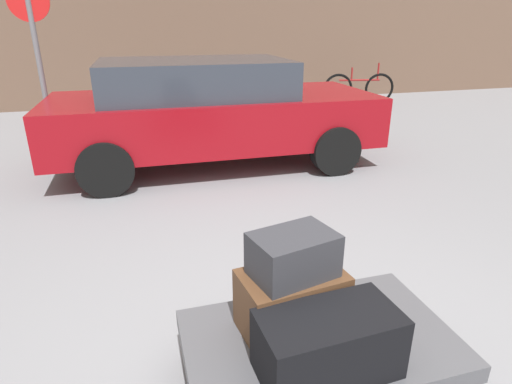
# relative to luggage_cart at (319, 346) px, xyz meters

# --- Properties ---
(luggage_cart) EXTENTS (1.40, 0.84, 0.34)m
(luggage_cart) POSITION_rel_luggage_cart_xyz_m (0.00, 0.00, 0.00)
(luggage_cart) COLOR #4C4C51
(luggage_cart) RESTS_ON ground_plane
(duffel_bag_brown_rear_left) EXTENTS (0.57, 0.40, 0.33)m
(duffel_bag_brown_rear_left) POSITION_rel_luggage_cart_xyz_m (-0.12, 0.11, 0.23)
(duffel_bag_brown_rear_left) COLOR #51331E
(duffel_bag_brown_rear_left) RESTS_ON luggage_cart
(duffel_bag_black_front_left) EXTENTS (0.66, 0.37, 0.31)m
(duffel_bag_black_front_left) POSITION_rel_luggage_cart_xyz_m (-0.07, -0.22, 0.22)
(duffel_bag_black_front_left) COLOR black
(duffel_bag_black_front_left) RESTS_ON luggage_cart
(duffel_bag_charcoal_topmost_pile) EXTENTS (0.46, 0.37, 0.23)m
(duffel_bag_charcoal_topmost_pile) POSITION_rel_luggage_cart_xyz_m (-0.12, 0.11, 0.51)
(duffel_bag_charcoal_topmost_pile) COLOR #2D2D33
(duffel_bag_charcoal_topmost_pile) RESTS_ON duffel_bag_brown_rear_left
(parked_car) EXTENTS (4.33, 1.98, 1.42)m
(parked_car) POSITION_rel_luggage_cart_xyz_m (0.18, 4.08, 0.49)
(parked_car) COLOR maroon
(parked_car) RESTS_ON ground_plane
(bicycle_leaning) EXTENTS (1.74, 0.40, 0.96)m
(bicycle_leaning) POSITION_rel_luggage_cart_xyz_m (4.55, 7.88, 0.10)
(bicycle_leaning) COLOR black
(bicycle_leaning) RESTS_ON ground_plane
(bollard_kerb_near) EXTENTS (0.25, 0.25, 0.59)m
(bollard_kerb_near) POSITION_rel_luggage_cart_xyz_m (2.01, 7.11, 0.02)
(bollard_kerb_near) COLOR #72665B
(bollard_kerb_near) RESTS_ON ground_plane
(bollard_kerb_mid) EXTENTS (0.25, 0.25, 0.59)m
(bollard_kerb_mid) POSITION_rel_luggage_cart_xyz_m (3.52, 7.11, 0.02)
(bollard_kerb_mid) COLOR #72665B
(bollard_kerb_mid) RESTS_ON ground_plane
(no_parking_sign) EXTENTS (0.50, 0.07, 2.37)m
(no_parking_sign) POSITION_rel_luggage_cart_xyz_m (-1.93, 4.71, 1.19)
(no_parking_sign) COLOR slate
(no_parking_sign) RESTS_ON ground_plane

